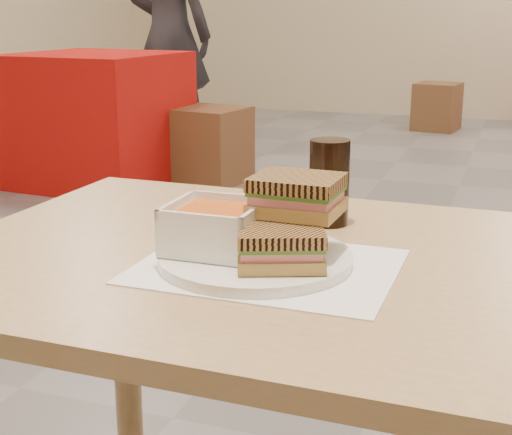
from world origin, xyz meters
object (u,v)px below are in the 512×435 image
(bg_chair_0r, at_px, (210,145))
(bg_chair_2l, at_px, (437,107))
(cola_glass, at_px, (329,182))
(bg_table_0, at_px, (98,119))
(plate, at_px, (255,258))
(soup_bowl, at_px, (216,229))
(patron_a, at_px, (169,36))
(panini_lower, at_px, (280,246))
(main_table, at_px, (357,342))
(bg_chair_0l, at_px, (39,140))

(bg_chair_0r, bearing_deg, bg_chair_2l, 67.13)
(cola_glass, bearing_deg, bg_table_0, 127.14)
(plate, bearing_deg, soup_bowl, -176.08)
(cola_glass, xyz_separation_m, patron_a, (-2.17, 3.87, 0.08))
(bg_chair_2l, bearing_deg, panini_lower, -85.75)
(cola_glass, xyz_separation_m, bg_table_0, (-2.25, 2.97, -0.41))
(soup_bowl, bearing_deg, cola_glass, 66.39)
(bg_table_0, distance_m, bg_chair_0r, 0.73)
(bg_chair_0r, bearing_deg, bg_table_0, -159.69)
(main_table, relative_size, panini_lower, 9.02)
(bg_table_0, bearing_deg, main_table, -53.37)
(main_table, relative_size, cola_glass, 8.89)
(panini_lower, xyz_separation_m, bg_chair_0l, (-2.85, 3.42, -0.59))
(bg_table_0, bearing_deg, bg_chair_0l, 161.84)
(plate, bearing_deg, main_table, 19.95)
(panini_lower, bearing_deg, bg_chair_2l, 94.25)
(panini_lower, xyz_separation_m, cola_glass, (-0.00, 0.26, 0.03))
(plate, distance_m, patron_a, 4.61)
(main_table, xyz_separation_m, bg_chair_2l, (-0.54, 6.07, -0.42))
(main_table, bearing_deg, patron_a, 119.21)
(soup_bowl, height_order, panini_lower, soup_bowl)
(plate, distance_m, bg_chair_2l, 6.15)
(soup_bowl, distance_m, bg_table_0, 3.87)
(bg_chair_2l, distance_m, patron_a, 2.74)
(bg_table_0, relative_size, bg_chair_2l, 2.27)
(plate, relative_size, bg_chair_0l, 0.59)
(main_table, height_order, bg_table_0, bg_table_0)
(plate, xyz_separation_m, soup_bowl, (-0.06, -0.00, 0.04))
(cola_glass, bearing_deg, soup_bowl, -113.61)
(bg_table_0, height_order, bg_chair_2l, bg_table_0)
(main_table, xyz_separation_m, bg_chair_0l, (-2.94, 3.34, -0.43))
(main_table, distance_m, soup_bowl, 0.25)
(bg_table_0, bearing_deg, panini_lower, -55.10)
(plate, height_order, cola_glass, cola_glass)
(panini_lower, height_order, bg_chair_0r, panini_lower)
(plate, xyz_separation_m, bg_chair_0r, (-1.54, 3.44, -0.52))
(soup_bowl, bearing_deg, patron_a, 116.85)
(patron_a, bearing_deg, bg_table_0, -94.82)
(plate, bearing_deg, cola_glass, 78.87)
(bg_table_0, height_order, patron_a, patron_a)
(soup_bowl, bearing_deg, bg_table_0, 123.92)
(panini_lower, xyz_separation_m, patron_a, (-2.17, 4.12, 0.10))
(main_table, xyz_separation_m, panini_lower, (-0.09, -0.08, 0.16))
(bg_chair_0r, bearing_deg, plate, -65.86)
(cola_glass, height_order, bg_chair_2l, cola_glass)
(main_table, bearing_deg, panini_lower, -136.23)
(cola_glass, distance_m, patron_a, 4.44)
(main_table, distance_m, plate, 0.19)
(bg_chair_0r, xyz_separation_m, bg_chair_2l, (1.13, 2.68, -0.02))
(bg_chair_0l, bearing_deg, bg_table_0, -18.16)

